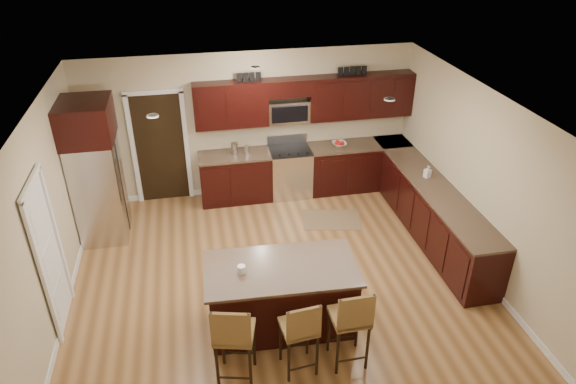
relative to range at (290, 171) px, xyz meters
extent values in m
plane|color=olive|center=(-0.68, -2.45, -0.47)|extent=(6.00, 6.00, 0.00)
plane|color=silver|center=(-0.68, -2.45, 2.23)|extent=(6.00, 6.00, 0.00)
plane|color=#C1B28C|center=(-0.68, 0.30, 0.88)|extent=(6.00, 0.00, 6.00)
plane|color=#C1B28C|center=(-3.68, -2.45, 0.88)|extent=(0.00, 5.50, 5.50)
plane|color=#C1B28C|center=(2.32, -2.45, 0.88)|extent=(0.00, 5.50, 5.50)
cube|color=black|center=(-1.03, 0.00, -0.03)|extent=(1.30, 0.60, 0.88)
cube|color=black|center=(1.35, 0.00, -0.03)|extent=(1.94, 0.60, 0.88)
cube|color=black|center=(2.02, -1.98, -0.03)|extent=(0.60, 3.35, 0.88)
cube|color=brown|center=(-1.03, 0.00, 0.43)|extent=(1.30, 0.63, 0.04)
cube|color=brown|center=(1.35, 0.00, 0.43)|extent=(1.94, 0.63, 0.04)
cube|color=brown|center=(2.02, -1.98, 0.43)|extent=(0.63, 3.35, 0.04)
cube|color=black|center=(-1.03, 0.13, 1.35)|extent=(1.30, 0.33, 0.80)
cube|color=black|center=(1.35, 0.13, 1.35)|extent=(1.94, 0.33, 0.80)
cube|color=black|center=(0.00, 0.13, 1.60)|extent=(0.76, 0.33, 0.30)
cube|color=silver|center=(0.00, 0.00, -0.02)|extent=(0.76, 0.64, 0.90)
cube|color=black|center=(0.00, 0.00, 0.44)|extent=(0.76, 0.60, 0.03)
cube|color=black|center=(0.00, -0.30, -0.02)|extent=(0.65, 0.01, 0.45)
cube|color=silver|center=(0.00, 0.27, 0.55)|extent=(0.76, 0.05, 0.18)
cube|color=silver|center=(0.00, 0.15, 1.15)|extent=(0.76, 0.31, 0.40)
cube|color=black|center=(-2.33, 0.28, 0.56)|extent=(0.85, 0.03, 2.06)
cube|color=white|center=(-3.66, -2.75, 0.55)|extent=(0.03, 0.80, 2.04)
cube|color=black|center=(-0.80, -3.41, -0.03)|extent=(1.87, 1.00, 0.88)
cube|color=brown|center=(-0.80, -3.41, 0.43)|extent=(1.98, 1.11, 0.04)
cube|color=black|center=(-0.80, -3.41, -0.43)|extent=(1.79, 0.92, 0.09)
cube|color=brown|center=(-1.49, -4.19, 0.24)|extent=(0.53, 0.53, 0.06)
cube|color=brown|center=(-1.54, -4.38, 0.47)|extent=(0.43, 0.15, 0.47)
cylinder|color=black|center=(-1.68, -4.38, -0.13)|extent=(0.04, 0.04, 0.68)
cylinder|color=black|center=(-1.30, -4.38, -0.13)|extent=(0.04, 0.04, 0.68)
cylinder|color=black|center=(-1.68, -4.00, -0.13)|extent=(0.04, 0.04, 0.68)
cylinder|color=black|center=(-1.30, -4.00, -0.13)|extent=(0.04, 0.04, 0.68)
cube|color=brown|center=(-0.75, -4.19, 0.18)|extent=(0.44, 0.44, 0.06)
cube|color=brown|center=(-0.73, -4.37, 0.39)|extent=(0.40, 0.08, 0.43)
cylinder|color=black|center=(-0.92, -4.36, -0.16)|extent=(0.03, 0.03, 0.62)
cylinder|color=black|center=(-0.58, -4.36, -0.16)|extent=(0.03, 0.03, 0.62)
cylinder|color=black|center=(-0.92, -4.02, -0.16)|extent=(0.03, 0.03, 0.62)
cylinder|color=black|center=(-0.58, -4.02, -0.16)|extent=(0.03, 0.03, 0.62)
cube|color=brown|center=(-0.14, -4.19, 0.22)|extent=(0.44, 0.44, 0.06)
cube|color=brown|center=(-0.14, -4.38, 0.45)|extent=(0.43, 0.05, 0.46)
cylinder|color=black|center=(-0.33, -4.37, -0.14)|extent=(0.04, 0.04, 0.66)
cylinder|color=black|center=(0.04, -4.37, -0.14)|extent=(0.04, 0.04, 0.66)
cylinder|color=black|center=(-0.33, -4.01, -0.14)|extent=(0.04, 0.04, 0.66)
cylinder|color=black|center=(0.04, -4.01, -0.14)|extent=(0.04, 0.04, 0.66)
cube|color=silver|center=(-3.30, -0.75, 0.39)|extent=(0.72, 0.87, 1.73)
cube|color=black|center=(-2.94, -0.75, 0.39)|extent=(0.01, 0.02, 1.64)
cylinder|color=silver|center=(-2.91, -0.83, 0.48)|extent=(0.02, 0.02, 0.77)
cylinder|color=silver|center=(-2.91, -0.67, 0.48)|extent=(0.02, 0.02, 0.77)
cube|color=black|center=(-3.30, -0.75, 1.57)|extent=(0.78, 0.93, 0.62)
cube|color=brown|center=(0.54, -1.09, -0.47)|extent=(1.12, 0.86, 0.01)
imported|color=silver|center=(0.95, 0.00, 0.48)|extent=(0.27, 0.27, 0.07)
imported|color=#B2B2B2|center=(2.02, -1.51, 0.55)|extent=(0.12, 0.12, 0.21)
cylinder|color=silver|center=(-1.02, 0.00, 0.56)|extent=(0.12, 0.12, 0.22)
cylinder|color=silver|center=(-0.80, 0.00, 0.52)|extent=(0.11, 0.11, 0.15)
cylinder|color=white|center=(-1.30, -3.41, 0.50)|extent=(0.10, 0.10, 0.10)
camera|label=1|loc=(-1.73, -8.45, 4.45)|focal=32.00mm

